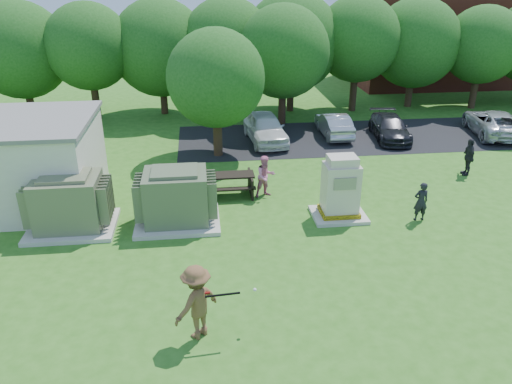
{
  "coord_description": "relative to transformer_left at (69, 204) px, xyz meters",
  "views": [
    {
      "loc": [
        -1.85,
        -11.79,
        8.49
      ],
      "look_at": [
        0.0,
        4.0,
        1.3
      ],
      "focal_mm": 35.0,
      "sensor_mm": 36.0,
      "label": 1
    }
  ],
  "objects": [
    {
      "name": "car_white",
      "position": [
        8.08,
        8.83,
        -0.21
      ],
      "size": [
        2.2,
        4.6,
        1.52
      ],
      "primitive_type": "imported",
      "rotation": [
        0.0,
        0.0,
        0.09
      ],
      "color": "white",
      "rests_on": "ground"
    },
    {
      "name": "batter",
      "position": [
        4.37,
        -6.19,
        0.03
      ],
      "size": [
        1.47,
        1.4,
        2.01
      ],
      "primitive_type": "imported",
      "rotation": [
        0.0,
        0.0,
        3.84
      ],
      "color": "brown",
      "rests_on": "ground"
    },
    {
      "name": "batting_equipment",
      "position": [
        5.06,
        -6.3,
        0.31
      ],
      "size": [
        1.39,
        0.49,
        0.27
      ],
      "color": "black",
      "rests_on": "ground"
    },
    {
      "name": "car_silver_a",
      "position": [
        11.94,
        9.36,
        -0.34
      ],
      "size": [
        1.34,
        3.82,
        1.26
      ],
      "primitive_type": "imported",
      "rotation": [
        0.0,
        0.0,
        3.14
      ],
      "color": "#A8A7AC",
      "rests_on": "ground"
    },
    {
      "name": "parking_strip",
      "position": [
        13.5,
        9.0,
        -0.96
      ],
      "size": [
        20.0,
        6.0,
        0.01
      ],
      "primitive_type": "cube",
      "color": "#232326",
      "rests_on": "ground"
    },
    {
      "name": "car_dark",
      "position": [
        14.81,
        8.55,
        -0.37
      ],
      "size": [
        2.2,
        4.34,
        1.21
      ],
      "primitive_type": "imported",
      "rotation": [
        0.0,
        0.0,
        -0.13
      ],
      "color": "black",
      "rests_on": "ground"
    },
    {
      "name": "tree_row",
      "position": [
        8.25,
        14.0,
        3.18
      ],
      "size": [
        41.3,
        13.3,
        7.3
      ],
      "color": "#47301E",
      "rests_on": "ground"
    },
    {
      "name": "person_at_picnic",
      "position": [
        7.17,
        1.94,
        -0.11
      ],
      "size": [
        1.0,
        0.89,
        1.71
      ],
      "primitive_type": "imported",
      "rotation": [
        0.0,
        0.0,
        0.34
      ],
      "color": "pink",
      "rests_on": "ground"
    },
    {
      "name": "ground",
      "position": [
        6.5,
        -4.5,
        -0.97
      ],
      "size": [
        120.0,
        120.0,
        0.0
      ],
      "primitive_type": "plane",
      "color": "#2D6619",
      "rests_on": "ground"
    },
    {
      "name": "person_by_generator",
      "position": [
        12.48,
        -0.81,
        -0.23
      ],
      "size": [
        0.56,
        0.38,
        1.49
      ],
      "primitive_type": "imported",
      "rotation": [
        0.0,
        0.0,
        3.18
      ],
      "color": "black",
      "rests_on": "ground"
    },
    {
      "name": "transformer_right",
      "position": [
        3.7,
        0.0,
        0.0
      ],
      "size": [
        3.0,
        2.4,
        2.07
      ],
      "color": "beige",
      "rests_on": "ground"
    },
    {
      "name": "generator_cabinet",
      "position": [
        9.63,
        -0.2,
        0.07
      ],
      "size": [
        1.96,
        1.6,
        2.39
      ],
      "color": "beige",
      "rests_on": "ground"
    },
    {
      "name": "car_silver_b",
      "position": [
        20.72,
        8.56,
        -0.29
      ],
      "size": [
        3.13,
        5.21,
        1.35
      ],
      "primitive_type": "imported",
      "rotation": [
        0.0,
        0.0,
        2.95
      ],
      "color": "silver",
      "rests_on": "ground"
    },
    {
      "name": "picnic_table",
      "position": [
        5.72,
        2.28,
        -0.42
      ],
      "size": [
        2.05,
        1.54,
        0.88
      ],
      "color": "black",
      "rests_on": "ground"
    },
    {
      "name": "brick_building",
      "position": [
        24.5,
        22.5,
        3.03
      ],
      "size": [
        15.0,
        8.0,
        8.0
      ],
      "primitive_type": "cube",
      "color": "maroon",
      "rests_on": "ground"
    },
    {
      "name": "transformer_left",
      "position": [
        0.0,
        0.0,
        0.0
      ],
      "size": [
        3.0,
        2.4,
        2.07
      ],
      "color": "beige",
      "rests_on": "ground"
    },
    {
      "name": "person_walking_right",
      "position": [
        16.39,
        3.18,
        -0.13
      ],
      "size": [
        0.53,
        1.02,
        1.67
      ],
      "primitive_type": "imported",
      "rotation": [
        0.0,
        0.0,
        4.58
      ],
      "color": "#252429",
      "rests_on": "ground"
    }
  ]
}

